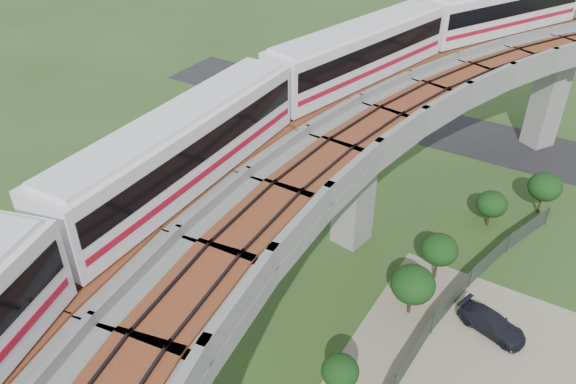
{
  "coord_description": "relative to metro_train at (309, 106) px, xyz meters",
  "views": [
    {
      "loc": [
        13.39,
        -18.32,
        24.53
      ],
      "look_at": [
        -0.02,
        3.53,
        7.5
      ],
      "focal_mm": 35.0,
      "sensor_mm": 36.0,
      "label": 1
    }
  ],
  "objects": [
    {
      "name": "car_dark",
      "position": [
        11.02,
        2.23,
        -11.69
      ],
      "size": [
        4.25,
        2.66,
        1.15
      ],
      "primitive_type": "imported",
      "rotation": [
        0.0,
        0.0,
        1.29
      ],
      "color": "black",
      "rests_on": "dirt_lot"
    },
    {
      "name": "ground",
      "position": [
        -0.53,
        -4.69,
        -12.31
      ],
      "size": [
        160.0,
        160.0,
        0.0
      ],
      "primitive_type": "plane",
      "color": "#314B1E",
      "rests_on": "ground"
    },
    {
      "name": "tree_0",
      "position": [
        10.92,
        15.92,
        -10.05
      ],
      "size": [
        2.42,
        2.42,
        3.3
      ],
      "color": "#382314",
      "rests_on": "ground"
    },
    {
      "name": "metro_train",
      "position": [
        0.0,
        0.0,
        0.0
      ],
      "size": [
        12.87,
        61.13,
        3.64
      ],
      "color": "white",
      "rests_on": "ground"
    },
    {
      "name": "tree_3",
      "position": [
        6.48,
        1.13,
        -10.05
      ],
      "size": [
        2.59,
        2.59,
        3.37
      ],
      "color": "#382314",
      "rests_on": "ground"
    },
    {
      "name": "tree_2",
      "position": [
        6.77,
        4.85,
        -9.96
      ],
      "size": [
        2.32,
        2.32,
        3.34
      ],
      "color": "#382314",
      "rests_on": "ground"
    },
    {
      "name": "viaduct",
      "position": [
        3.31,
        -4.69,
        -3.26
      ],
      "size": [
        19.58,
        73.98,
        11.4
      ],
      "color": "#99968E",
      "rests_on": "ground"
    },
    {
      "name": "tree_1",
      "position": [
        8.12,
        12.33,
        -10.46
      ],
      "size": [
        2.18,
        2.18,
        2.78
      ],
      "color": "#382314",
      "rests_on": "ground"
    },
    {
      "name": "asphalt_road",
      "position": [
        -0.53,
        25.31,
        -12.29
      ],
      "size": [
        60.0,
        8.0,
        0.03
      ],
      "primitive_type": "cube",
      "color": "#232326",
      "rests_on": "ground"
    },
    {
      "name": "tree_4",
      "position": [
        5.65,
        -6.42,
        -10.17
      ],
      "size": [
        1.87,
        1.87,
        2.94
      ],
      "color": "#382314",
      "rests_on": "ground"
    }
  ]
}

